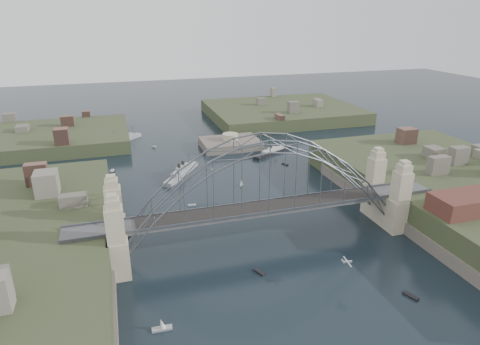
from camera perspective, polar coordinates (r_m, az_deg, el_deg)
name	(u,v)px	position (r m, az deg, el deg)	size (l,w,h in m)	color
ground	(263,240)	(96.50, 3.17, -9.25)	(500.00, 500.00, 0.00)	black
bridge	(264,191)	(90.92, 3.32, -2.52)	(84.00, 13.80, 24.60)	#4F4F51
shore_east	(468,202)	(125.61, 28.63, -3.49)	(50.50, 90.00, 12.00)	#333C21
headland_nw	(50,143)	(181.41, -24.51, 3.72)	(60.00, 45.00, 9.00)	#333C21
headland_ne	(282,116)	(209.63, 5.78, 7.72)	(70.00, 55.00, 9.50)	#333C21
fort_island	(230,148)	(161.30, -1.33, 3.36)	(22.00, 16.00, 9.40)	#5D544A
wharf_shed	(476,202)	(104.75, 29.47, -3.48)	(20.00, 8.00, 4.00)	#592D26
naval_cruiser_near	(181,173)	(133.82, -7.99, -0.05)	(13.75, 18.38, 6.12)	#9BA0A3
naval_cruiser_far	(125,139)	(174.99, -15.47, 4.44)	(14.10, 13.89, 5.87)	#9BA0A3
ocean_liner	(273,152)	(154.14, 4.57, 2.87)	(18.45, 11.68, 4.80)	black
aeroplane	(346,262)	(81.94, 14.31, -11.70)	(1.96, 3.60, 0.52)	#B1B3B9
small_boat_a	(192,205)	(113.18, -6.58, -4.47)	(2.27, 1.01, 0.45)	beige
small_boat_b	(241,183)	(124.93, 0.19, -1.38)	(1.45, 1.85, 2.38)	beige
small_boat_c	(260,272)	(85.66, 2.71, -13.44)	(1.86, 2.80, 0.45)	beige
small_boat_d	(285,164)	(143.30, 6.16, 1.14)	(1.71, 2.66, 0.45)	beige
small_boat_e	(112,171)	(141.87, -17.02, 0.15)	(1.82, 3.58, 1.43)	beige
small_boat_f	(212,169)	(137.78, -3.78, 0.46)	(0.99, 1.60, 1.43)	beige
small_boat_g	(411,296)	(85.44, 22.25, -15.33)	(1.94, 3.10, 0.45)	beige
small_boat_h	(154,147)	(164.03, -11.67, 3.45)	(1.79, 1.32, 1.43)	beige
small_boat_i	(344,194)	(122.43, 13.96, -2.88)	(1.67, 2.79, 1.43)	beige
small_boat_j	(162,326)	(73.74, -10.62, -19.91)	(3.36, 1.22, 2.38)	beige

